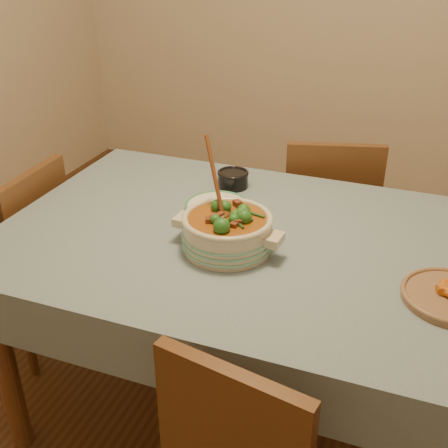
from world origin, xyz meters
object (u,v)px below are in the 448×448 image
Objects in this scene: chair_left at (22,252)px; white_plate at (217,206)px; stew_casserole at (227,229)px; dining_table at (259,262)px; chair_far at (328,215)px; condiment_bowl at (233,178)px.

white_plate is at bearing 95.85° from chair_left.
dining_table is at bearing 53.76° from stew_casserole.
chair_left is at bearing 18.30° from chair_far.
condiment_bowl is at bearing 109.15° from chair_left.
chair_left is at bearing -158.51° from condiment_bowl.
chair_far is at bearing 121.62° from chair_left.
stew_casserole reaches higher than chair_far.
condiment_bowl is at bearing 122.22° from dining_table.
dining_table is at bearing -57.78° from condiment_bowl.
chair_far reaches higher than white_plate.
chair_far is at bearing 83.52° from dining_table.
dining_table is 1.02m from chair_left.
chair_left reaches higher than condiment_bowl.
stew_casserole is at bearing -62.35° from white_plate.
white_plate is (-0.20, 0.15, 0.10)m from dining_table.
dining_table is 0.42m from condiment_bowl.
chair_left reaches higher than white_plate.
stew_casserole is 1.00m from chair_left.
chair_far reaches higher than condiment_bowl.
condiment_bowl is 0.15× the size of chair_far.
condiment_bowl is at bearing 107.77° from stew_casserole.
condiment_bowl reaches higher than white_plate.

